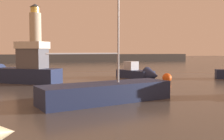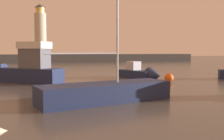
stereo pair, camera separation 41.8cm
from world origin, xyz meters
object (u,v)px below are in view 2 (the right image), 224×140
object	(u,v)px
lighthouse	(40,31)
sailboat_moored	(106,92)
mooring_buoy	(169,78)
motorboat_4	(143,74)
motorboat_1	(23,69)

from	to	relation	value
lighthouse	sailboat_moored	size ratio (longest dim) A/B	1.21
sailboat_moored	mooring_buoy	xyz separation A→B (m)	(8.23, 7.73, -0.16)
motorboat_4	sailboat_moored	distance (m)	13.75
motorboat_1	sailboat_moored	distance (m)	12.72
lighthouse	mooring_buoy	xyz separation A→B (m)	(11.27, -49.28, -7.87)
motorboat_1	sailboat_moored	xyz separation A→B (m)	(5.19, -11.60, -0.68)
motorboat_1	lighthouse	bearing A→B (deg)	87.28
lighthouse	motorboat_1	bearing A→B (deg)	-92.72
mooring_buoy	motorboat_4	bearing A→B (deg)	104.97
lighthouse	sailboat_moored	xyz separation A→B (m)	(3.03, -57.02, -7.71)
sailboat_moored	motorboat_4	bearing A→B (deg)	58.63
motorboat_1	sailboat_moored	bearing A→B (deg)	-65.89
motorboat_1	motorboat_4	world-z (taller)	motorboat_1
motorboat_4	lighthouse	bearing A→B (deg)	102.69
motorboat_4	motorboat_1	bearing A→B (deg)	-179.32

